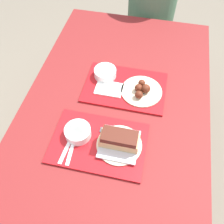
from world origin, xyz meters
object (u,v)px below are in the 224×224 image
at_px(tray_far, 125,87).
at_px(brisket_sandwich_plate, 119,141).
at_px(bowl_coleslaw_near, 78,132).
at_px(bowl_coleslaw_far, 105,72).
at_px(wings_plate_far, 142,90).
at_px(tray_near, 99,143).

height_order(tray_far, brisket_sandwich_plate, brisket_sandwich_plate).
bearing_deg(tray_far, brisket_sandwich_plate, -83.61).
relative_size(tray_far, bowl_coleslaw_near, 3.58).
height_order(brisket_sandwich_plate, bowl_coleslaw_far, brisket_sandwich_plate).
height_order(bowl_coleslaw_far, wings_plate_far, wings_plate_far).
xyz_separation_m(tray_far, bowl_coleslaw_far, (-0.12, 0.06, 0.03)).
bearing_deg(bowl_coleslaw_far, tray_near, -80.88).
bearing_deg(bowl_coleslaw_near, wings_plate_far, 52.45).
relative_size(tray_near, tray_far, 1.00).
xyz_separation_m(brisket_sandwich_plate, bowl_coleslaw_far, (-0.16, 0.41, -0.01)).
xyz_separation_m(bowl_coleslaw_far, wings_plate_far, (0.21, -0.08, -0.01)).
bearing_deg(bowl_coleslaw_far, bowl_coleslaw_near, -95.04).
xyz_separation_m(brisket_sandwich_plate, wings_plate_far, (0.05, 0.34, -0.02)).
distance_m(bowl_coleslaw_far, wings_plate_far, 0.23).
relative_size(tray_near, brisket_sandwich_plate, 2.10).
height_order(tray_near, bowl_coleslaw_far, bowl_coleslaw_far).
xyz_separation_m(tray_near, wings_plate_far, (0.15, 0.34, 0.02)).
bearing_deg(tray_near, bowl_coleslaw_near, 169.84).
bearing_deg(bowl_coleslaw_near, tray_near, -10.16).
relative_size(bowl_coleslaw_near, bowl_coleslaw_far, 1.00).
bearing_deg(wings_plate_far, bowl_coleslaw_near, -127.55).
distance_m(tray_near, bowl_coleslaw_near, 0.11).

